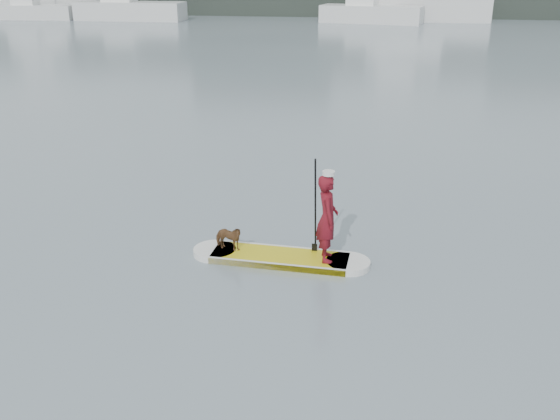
# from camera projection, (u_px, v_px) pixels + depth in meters

# --- Properties ---
(ground) EXTENTS (140.00, 140.00, 0.00)m
(ground) POSITION_uv_depth(u_px,v_px,m) (289.00, 249.00, 11.88)
(ground) COLOR slate
(ground) RESTS_ON ground
(paddleboard) EXTENTS (3.30, 0.95, 0.12)m
(paddleboard) POSITION_uv_depth(u_px,v_px,m) (280.00, 257.00, 11.42)
(paddleboard) COLOR gold
(paddleboard) RESTS_ON ground
(paddler) EXTENTS (0.48, 0.64, 1.60)m
(paddler) POSITION_uv_depth(u_px,v_px,m) (327.00, 218.00, 10.94)
(paddler) COLOR maroon
(paddler) RESTS_ON paddleboard
(white_cap) EXTENTS (0.22, 0.22, 0.07)m
(white_cap) POSITION_uv_depth(u_px,v_px,m) (329.00, 173.00, 10.63)
(white_cap) COLOR silver
(white_cap) RESTS_ON paddler
(dog) EXTENTS (0.63, 0.41, 0.49)m
(dog) POSITION_uv_depth(u_px,v_px,m) (228.00, 238.00, 11.50)
(dog) COLOR #56341D
(dog) RESTS_ON paddleboard
(paddle) EXTENTS (0.10, 0.30, 2.00)m
(paddle) POSITION_uv_depth(u_px,v_px,m) (315.00, 217.00, 11.30)
(paddle) COLOR black
(paddle) RESTS_ON ground
(sailboat_a) EXTENTS (7.43, 2.75, 10.60)m
(sailboat_a) POSITION_uv_depth(u_px,v_px,m) (34.00, 11.00, 56.01)
(sailboat_a) COLOR silver
(sailboat_a) RESTS_ON ground
(sailboat_b) EXTENTS (9.62, 3.06, 14.23)m
(sailboat_b) POSITION_uv_depth(u_px,v_px,m) (129.00, 9.00, 55.16)
(sailboat_b) COLOR silver
(sailboat_b) RESTS_ON ground
(sailboat_d) EXTENTS (8.88, 4.32, 12.55)m
(sailboat_d) POSITION_uv_depth(u_px,v_px,m) (370.00, 12.00, 52.85)
(sailboat_d) COLOR silver
(sailboat_d) RESTS_ON ground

